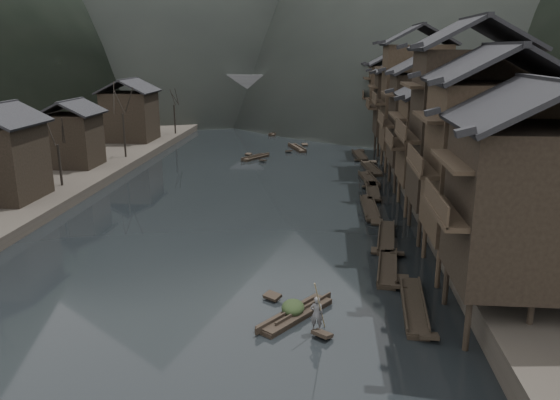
# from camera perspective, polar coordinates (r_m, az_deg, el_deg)

# --- Properties ---
(water) EXTENTS (300.00, 300.00, 0.00)m
(water) POSITION_cam_1_polar(r_m,az_deg,el_deg) (37.28, -7.04, -6.08)
(water) COLOR black
(water) RESTS_ON ground
(right_bank) EXTENTS (40.00, 200.00, 1.80)m
(right_bank) POSITION_cam_1_polar(r_m,az_deg,el_deg) (79.85, 25.12, 4.87)
(right_bank) COLOR #2D2823
(right_bank) RESTS_ON ground
(left_bank) EXTENTS (40.00, 200.00, 1.20)m
(left_bank) POSITION_cam_1_polar(r_m,az_deg,el_deg) (86.22, -24.77, 5.39)
(left_bank) COLOR #2D2823
(left_bank) RESTS_ON ground
(stilt_houses) EXTENTS (9.00, 67.60, 16.50)m
(stilt_houses) POSITION_cam_1_polar(r_m,az_deg,el_deg) (54.22, 15.57, 9.86)
(stilt_houses) COLOR black
(stilt_houses) RESTS_ON ground
(left_houses) EXTENTS (8.10, 53.20, 8.73)m
(left_houses) POSITION_cam_1_polar(r_m,az_deg,el_deg) (61.34, -22.43, 6.87)
(left_houses) COLOR black
(left_houses) RESTS_ON left_bank
(bare_trees) EXTENTS (3.76, 63.17, 7.53)m
(bare_trees) POSITION_cam_1_polar(r_m,az_deg,el_deg) (57.27, -20.59, 7.18)
(bare_trees) COLOR black
(bare_trees) RESTS_ON left_bank
(moored_sampans) EXTENTS (3.17, 50.85, 0.47)m
(moored_sampans) POSITION_cam_1_polar(r_m,az_deg,el_deg) (50.80, 9.87, -0.06)
(moored_sampans) COLOR black
(moored_sampans) RESTS_ON water
(midriver_boats) EXTENTS (11.58, 36.94, 0.45)m
(midriver_boats) POSITION_cam_1_polar(r_m,az_deg,el_deg) (84.82, -0.82, 6.40)
(midriver_boats) COLOR black
(midriver_boats) RESTS_ON water
(stone_bridge) EXTENTS (40.00, 6.00, 9.00)m
(stone_bridge) POSITION_cam_1_polar(r_m,az_deg,el_deg) (106.48, 0.91, 10.92)
(stone_bridge) COLOR #4C4C4F
(stone_bridge) RESTS_ON ground
(hero_sampan) EXTENTS (3.99, 5.06, 0.44)m
(hero_sampan) POSITION_cam_1_polar(r_m,az_deg,el_deg) (29.31, 1.63, -11.80)
(hero_sampan) COLOR black
(hero_sampan) RESTS_ON water
(cargo_heap) EXTENTS (1.22, 1.60, 0.73)m
(cargo_heap) POSITION_cam_1_polar(r_m,az_deg,el_deg) (29.23, 1.37, -10.55)
(cargo_heap) COLOR black
(cargo_heap) RESTS_ON hero_sampan
(boatman) EXTENTS (0.66, 0.44, 1.77)m
(boatman) POSITION_cam_1_polar(r_m,az_deg,el_deg) (27.36, 3.85, -11.29)
(boatman) COLOR #525254
(boatman) RESTS_ON hero_sampan
(bamboo_pole) EXTENTS (0.68, 2.07, 3.71)m
(bamboo_pole) POSITION_cam_1_polar(r_m,az_deg,el_deg) (26.24, 4.40, -5.96)
(bamboo_pole) COLOR #8C7A51
(bamboo_pole) RESTS_ON boatman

